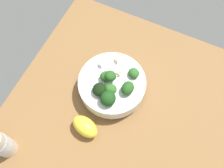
# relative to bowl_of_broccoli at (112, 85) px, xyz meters

# --- Properties ---
(ground_plane) EXTENTS (0.61, 0.61, 0.04)m
(ground_plane) POSITION_rel_bowl_of_broccoli_xyz_m (-0.05, 0.04, -0.06)
(ground_plane) COLOR brown
(bowl_of_broccoli) EXTENTS (0.18, 0.18, 0.10)m
(bowl_of_broccoli) POSITION_rel_bowl_of_broccoli_xyz_m (0.00, 0.00, 0.00)
(bowl_of_broccoli) COLOR white
(bowl_of_broccoli) RESTS_ON ground_plane
(lemon_wedge) EXTENTS (0.08, 0.06, 0.05)m
(lemon_wedge) POSITION_rel_bowl_of_broccoli_xyz_m (0.02, 0.13, -0.01)
(lemon_wedge) COLOR yellow
(lemon_wedge) RESTS_ON ground_plane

